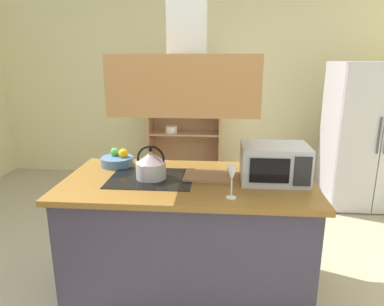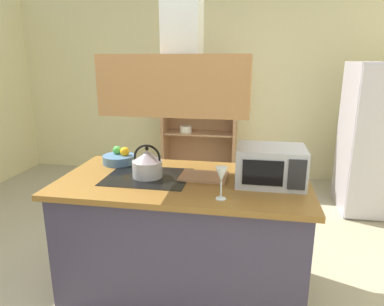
{
  "view_description": "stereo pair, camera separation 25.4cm",
  "coord_description": "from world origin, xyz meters",
  "px_view_note": "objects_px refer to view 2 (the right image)",
  "views": [
    {
      "loc": [
        0.35,
        -2.18,
        1.74
      ],
      "look_at": [
        0.14,
        0.5,
        1.0
      ],
      "focal_mm": 32.3,
      "sensor_mm": 36.0,
      "label": 1
    },
    {
      "loc": [
        0.61,
        -2.14,
        1.74
      ],
      "look_at": [
        0.14,
        0.5,
        1.0
      ],
      "focal_mm": 32.3,
      "sensor_mm": 36.0,
      "label": 2
    }
  ],
  "objects_px": {
    "kettle": "(147,164)",
    "wine_glass_on_counter": "(221,176)",
    "microwave": "(270,166)",
    "fruit_bowl": "(119,158)",
    "dish_cabinet": "(200,128)",
    "cutting_board": "(204,176)"
  },
  "relations": [
    {
      "from": "dish_cabinet",
      "to": "wine_glass_on_counter",
      "type": "height_order",
      "value": "dish_cabinet"
    },
    {
      "from": "dish_cabinet",
      "to": "wine_glass_on_counter",
      "type": "distance_m",
      "value": 3.02
    },
    {
      "from": "dish_cabinet",
      "to": "wine_glass_on_counter",
      "type": "bearing_deg",
      "value": -78.71
    },
    {
      "from": "wine_glass_on_counter",
      "to": "fruit_bowl",
      "type": "bearing_deg",
      "value": 146.09
    },
    {
      "from": "cutting_board",
      "to": "fruit_bowl",
      "type": "bearing_deg",
      "value": 162.67
    },
    {
      "from": "kettle",
      "to": "fruit_bowl",
      "type": "relative_size",
      "value": 0.94
    },
    {
      "from": "cutting_board",
      "to": "microwave",
      "type": "height_order",
      "value": "microwave"
    },
    {
      "from": "microwave",
      "to": "wine_glass_on_counter",
      "type": "distance_m",
      "value": 0.45
    },
    {
      "from": "kettle",
      "to": "wine_glass_on_counter",
      "type": "distance_m",
      "value": 0.65
    },
    {
      "from": "cutting_board",
      "to": "fruit_bowl",
      "type": "distance_m",
      "value": 0.77
    },
    {
      "from": "fruit_bowl",
      "to": "cutting_board",
      "type": "bearing_deg",
      "value": -17.33
    },
    {
      "from": "microwave",
      "to": "fruit_bowl",
      "type": "height_order",
      "value": "microwave"
    },
    {
      "from": "cutting_board",
      "to": "fruit_bowl",
      "type": "relative_size",
      "value": 1.31
    },
    {
      "from": "dish_cabinet",
      "to": "wine_glass_on_counter",
      "type": "xyz_separation_m",
      "value": [
        0.59,
        -2.95,
        0.3
      ]
    },
    {
      "from": "dish_cabinet",
      "to": "wine_glass_on_counter",
      "type": "relative_size",
      "value": 8.29
    },
    {
      "from": "cutting_board",
      "to": "kettle",
      "type": "bearing_deg",
      "value": -171.92
    },
    {
      "from": "fruit_bowl",
      "to": "microwave",
      "type": "bearing_deg",
      "value": -12.6
    },
    {
      "from": "kettle",
      "to": "wine_glass_on_counter",
      "type": "xyz_separation_m",
      "value": [
        0.56,
        -0.32,
        0.05
      ]
    },
    {
      "from": "dish_cabinet",
      "to": "microwave",
      "type": "xyz_separation_m",
      "value": [
        0.89,
        -2.62,
        0.28
      ]
    },
    {
      "from": "microwave",
      "to": "dish_cabinet",
      "type": "bearing_deg",
      "value": 108.86
    },
    {
      "from": "cutting_board",
      "to": "microwave",
      "type": "relative_size",
      "value": 0.74
    },
    {
      "from": "wine_glass_on_counter",
      "to": "cutting_board",
      "type": "bearing_deg",
      "value": 113.33
    }
  ]
}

